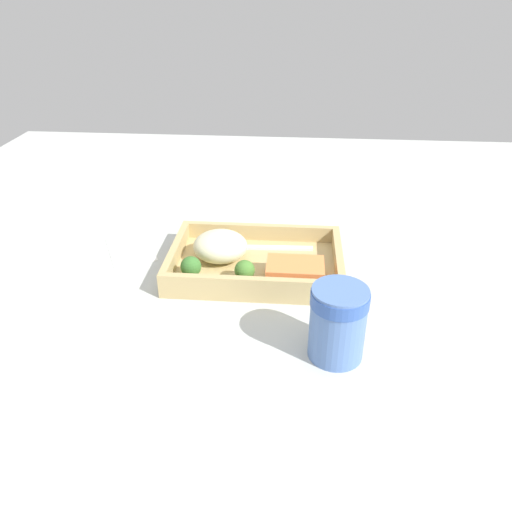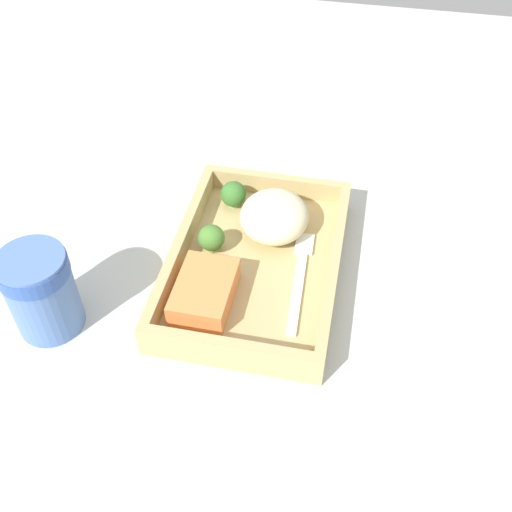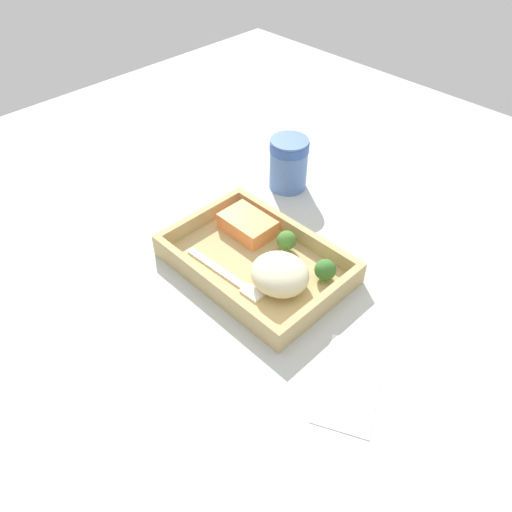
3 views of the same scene
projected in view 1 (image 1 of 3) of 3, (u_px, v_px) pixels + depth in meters
The scene contains 10 objects.
ground_plane at pixel (256, 275), 85.26cm from camera, with size 160.00×160.00×2.00cm, color #B6BBB6.
takeout_tray at pixel (256, 267), 84.47cm from camera, with size 28.61×19.58×1.20cm, color tan.
tray_rim at pixel (256, 256), 83.48cm from camera, with size 28.61×19.58×2.86cm.
salmon_fillet at pixel (295, 272), 79.08cm from camera, with size 9.10×6.19×2.99cm, color #F08445.
mashed_potatoes at pixel (220, 246), 84.28cm from camera, with size 9.19×8.50×5.07cm, color beige.
broccoli_floret_1 at pixel (191, 267), 79.58cm from camera, with size 3.36×3.36×3.62cm.
broccoli_floret_2 at pixel (245, 271), 78.30cm from camera, with size 3.24×3.24×3.74cm.
fork at pixel (262, 248), 88.71cm from camera, with size 15.86×2.34×0.44cm.
paper_cup at pixel (338, 319), 63.12cm from camera, with size 7.39×7.39×10.19cm.
receipt_slip at pixel (129, 246), 92.04cm from camera, with size 7.53×14.29×0.24cm, color white.
Camera 1 is at (-5.95, 72.41, 43.74)cm, focal length 35.00 mm.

